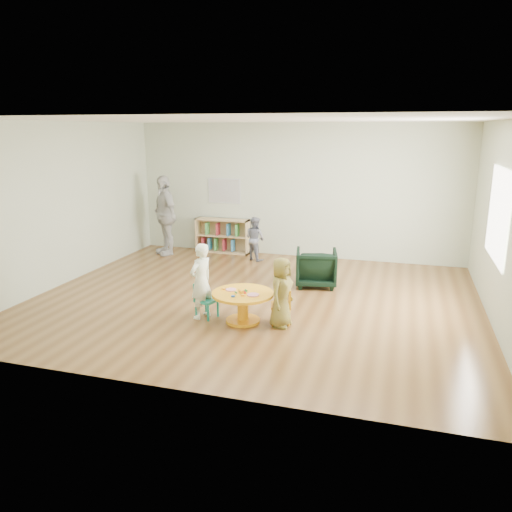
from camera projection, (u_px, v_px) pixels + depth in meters
The scene contains 11 objects.
room at pixel (256, 181), 7.59m from camera, with size 7.10×7.00×2.80m.
activity_table at pixel (243, 301), 7.04m from camera, with size 0.88×0.88×0.48m.
kid_chair_left at pixel (205, 298), 7.24m from camera, with size 0.35×0.35×0.52m.
kid_chair_right at pixel (284, 304), 7.00m from camera, with size 0.34×0.34×0.52m.
bookshelf at pixel (223, 236), 11.07m from camera, with size 1.20×0.30×0.75m.
alphabet_poster at pixel (224, 191), 10.94m from camera, with size 0.74×0.01×0.54m.
armchair at pixel (316, 268), 8.69m from camera, with size 0.69×0.71×0.64m, color black.
child_left at pixel (201, 281), 7.15m from camera, with size 0.40×0.26×1.10m, color white.
child_right at pixel (281, 292), 6.85m from camera, with size 0.48×0.31×0.98m, color gold.
toddler at pixel (255, 238), 10.36m from camera, with size 0.45×0.35×0.92m, color #171F3A.
adult_caretaker at pixel (165, 215), 10.77m from camera, with size 1.01×0.42×1.72m, color beige.
Camera 1 is at (2.21, -7.31, 2.67)m, focal length 35.00 mm.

